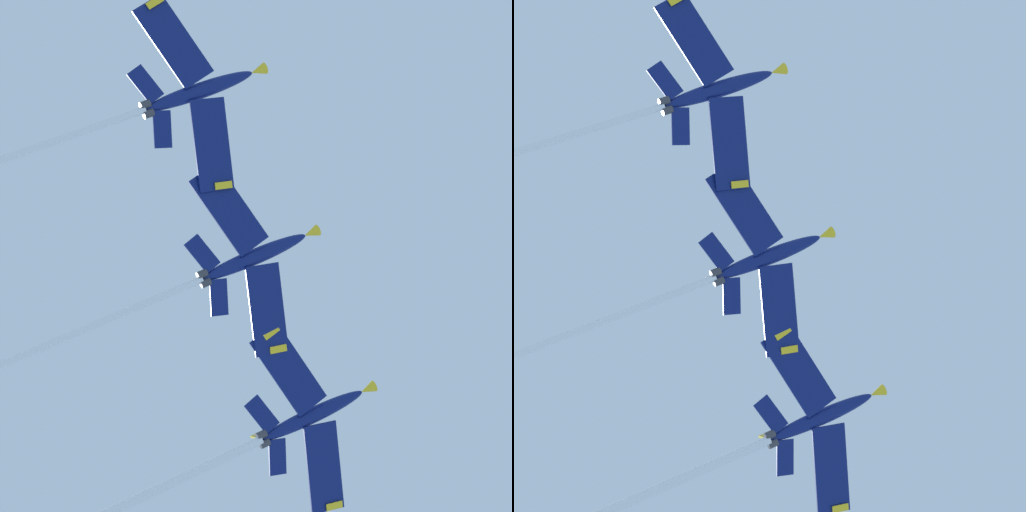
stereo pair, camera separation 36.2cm
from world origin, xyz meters
TOP-DOWN VIEW (x-y plane):
  - jet_inner_left at (6.76, 22.65)m, footprint 50.33×20.06m
  - jet_centre at (8.97, 5.93)m, footprint 58.18×20.09m
  - jet_inner_right at (11.72, -11.04)m, footprint 55.59×20.08m

SIDE VIEW (x-z plane):
  - jet_inner_left at x=6.76m, z-range 97.53..120.37m
  - jet_centre at x=8.97m, z-range 95.71..122.57m
  - jet_inner_right at x=11.72m, z-range 96.32..122.36m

